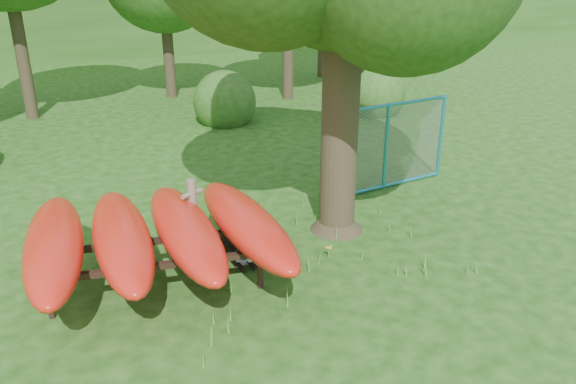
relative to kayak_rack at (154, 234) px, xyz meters
name	(u,v)px	position (x,y,z in m)	size (l,w,h in m)	color
ground	(312,288)	(1.96, -0.96, -0.85)	(80.00, 80.00, 0.00)	#18450D
wooden_post	(194,221)	(0.69, 0.44, -0.12)	(0.37, 0.22, 1.38)	#6C5F51
kayak_rack	(154,234)	(0.00, 0.00, 0.00)	(3.49, 3.74, 1.12)	black
husky_dog	(238,249)	(1.31, 0.26, -0.67)	(0.33, 1.18, 0.52)	black
fence_section	(386,147)	(5.09, 1.75, 0.04)	(3.04, 0.29, 2.97)	teal
wildflower_clump	(329,249)	(2.60, -0.32, -0.68)	(0.10, 0.10, 0.21)	#509B33
shrub_right	(374,113)	(8.46, 7.04, -0.85)	(1.80, 1.80, 1.80)	#27551B
shrub_mid	(226,122)	(3.96, 8.04, -0.85)	(1.80, 1.80, 1.80)	#27551B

